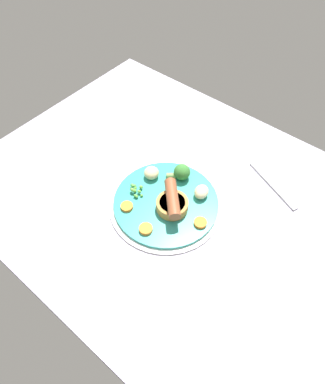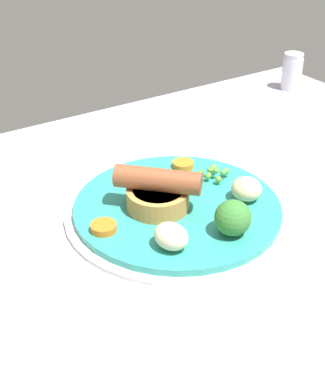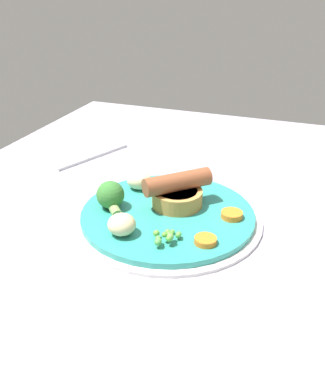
% 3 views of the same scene
% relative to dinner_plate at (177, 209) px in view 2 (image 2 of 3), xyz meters
% --- Properties ---
extents(dining_table, '(1.10, 0.80, 0.03)m').
position_rel_dinner_plate_xyz_m(dining_table, '(0.02, 0.04, -0.02)').
color(dining_table, '#9E99AD').
rests_on(dining_table, ground).
extents(dinner_plate, '(0.29, 0.29, 0.01)m').
position_rel_dinner_plate_xyz_m(dinner_plate, '(0.00, 0.00, 0.00)').
color(dinner_plate, silver).
rests_on(dinner_plate, dining_table).
extents(sausage_pudding, '(0.10, 0.10, 0.05)m').
position_rel_dinner_plate_xyz_m(sausage_pudding, '(0.03, -0.01, 0.03)').
color(sausage_pudding, '#BC8442').
rests_on(sausage_pudding, dinner_plate).
extents(pea_pile, '(0.05, 0.04, 0.02)m').
position_rel_dinner_plate_xyz_m(pea_pile, '(-0.08, -0.03, 0.02)').
color(pea_pile, '#50A44B').
rests_on(pea_pile, dinner_plate).
extents(broccoli_floret_near, '(0.06, 0.05, 0.04)m').
position_rel_dinner_plate_xyz_m(broccoli_floret_near, '(-0.02, 0.09, 0.03)').
color(broccoli_floret_near, '#387A33').
rests_on(broccoli_floret_near, dinner_plate).
extents(potato_chunk_0, '(0.05, 0.05, 0.03)m').
position_rel_dinner_plate_xyz_m(potato_chunk_0, '(-0.08, 0.03, 0.02)').
color(potato_chunk_0, beige).
rests_on(potato_chunk_0, dinner_plate).
extents(potato_chunk_1, '(0.04, 0.05, 0.03)m').
position_rel_dinner_plate_xyz_m(potato_chunk_1, '(0.06, 0.07, 0.02)').
color(potato_chunk_1, beige).
rests_on(potato_chunk_1, dinner_plate).
extents(carrot_slice_0, '(0.03, 0.03, 0.01)m').
position_rel_dinner_plate_xyz_m(carrot_slice_0, '(-0.06, -0.08, 0.01)').
color(carrot_slice_0, orange).
rests_on(carrot_slice_0, dinner_plate).
extents(carrot_slice_1, '(0.03, 0.03, 0.01)m').
position_rel_dinner_plate_xyz_m(carrot_slice_1, '(0.02, -0.10, 0.01)').
color(carrot_slice_1, orange).
rests_on(carrot_slice_1, dinner_plate).
extents(carrot_slice_5, '(0.04, 0.04, 0.01)m').
position_rel_dinner_plate_xyz_m(carrot_slice_5, '(0.11, 0.00, 0.01)').
color(carrot_slice_5, orange).
rests_on(carrot_slice_5, dinner_plate).
extents(salt_shaker, '(0.04, 0.04, 0.07)m').
position_rel_dinner_plate_xyz_m(salt_shaker, '(-0.45, -0.25, 0.03)').
color(salt_shaker, silver).
rests_on(salt_shaker, dining_table).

